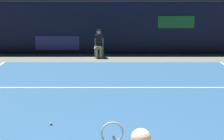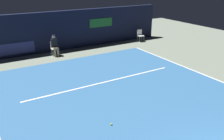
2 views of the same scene
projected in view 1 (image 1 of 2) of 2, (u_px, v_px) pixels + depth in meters
name	position (u px, v px, depth m)	size (l,w,h in m)	color
ground_plane	(114.00, 111.00, 9.13)	(30.64, 30.64, 0.00)	gray
court_surface	(114.00, 110.00, 9.13)	(9.74, 12.34, 0.01)	#336699
line_service	(114.00, 88.00, 11.23)	(7.60, 0.10, 0.01)	white
back_wall	(114.00, 28.00, 17.04)	(15.80, 0.33, 2.60)	#141933
line_judge_on_chair	(100.00, 43.00, 16.12)	(0.44, 0.53, 1.32)	white
tennis_ball	(52.00, 124.00, 8.13)	(0.07, 0.07, 0.07)	#CCE033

